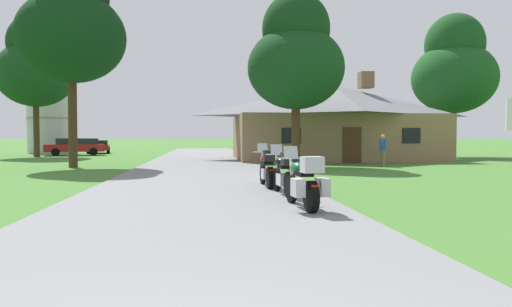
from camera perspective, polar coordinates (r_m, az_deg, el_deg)
name	(u,v)px	position (r m, az deg, el deg)	size (l,w,h in m)	color
ground_plane	(202,171)	(22.29, -6.45, -2.01)	(500.00, 500.00, 0.00)	#42752D
asphalt_driveway	(201,173)	(20.30, -6.49, -2.33)	(6.40, 80.00, 0.06)	slate
motorcycle_green_nearest_to_camera	(304,183)	(10.09, 5.72, -3.48)	(0.84, 2.08, 1.30)	black
motorcycle_black_second_in_row	(284,173)	(12.51, 3.35, -2.35)	(0.66, 2.08, 1.30)	black
motorcycle_red_farthest_in_row	(267,168)	(14.43, 1.32, -1.76)	(0.66, 2.08, 1.30)	black
stone_lodge	(332,121)	(32.87, 9.01, 3.80)	(13.61, 9.35, 5.93)	#896B4C
bystander_blue_shirt_near_lodge	(383,149)	(25.77, 14.78, 0.55)	(0.29, 0.54, 1.67)	#75664C
tree_right_of_lodge	(454,68)	(39.73, 22.41, 9.31)	(6.24, 6.24, 10.79)	#422D19
tree_left_far	(35,65)	(40.65, -24.65, 9.49)	(5.79, 5.79, 10.77)	#422D19
tree_by_lodge_front	(296,57)	(25.38, 4.75, 11.35)	(5.00, 5.00, 8.97)	#422D19
tree_left_near	(71,25)	(26.59, -21.01, 14.04)	(5.35, 5.35, 10.69)	#422D19
metal_silo_distant	(49,113)	(49.43, -23.33, 4.39)	(3.90, 3.90, 7.45)	#B2B7BC
parked_red_suv_far_left	(75,146)	(41.99, -20.62, 0.84)	(4.93, 3.06, 1.40)	maroon
parked_red_sedan_far_left	(99,146)	(46.72, -18.12, 0.81)	(2.52, 4.45, 1.20)	maroon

